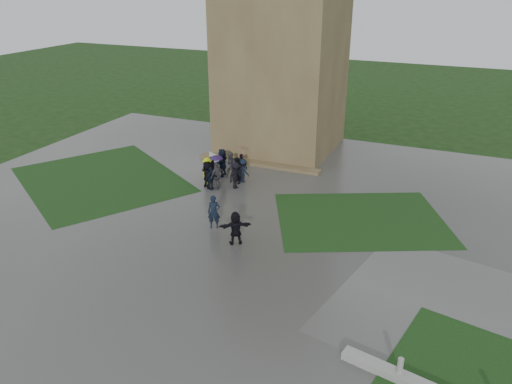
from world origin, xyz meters
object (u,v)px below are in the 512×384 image
at_px(tower, 283,27).
at_px(pedestrian_mid, 214,212).
at_px(bench, 215,161).
at_px(pedestrian_near, 236,228).

xyz_separation_m(tower, pedestrian_mid, (1.53, -14.05, -8.07)).
xyz_separation_m(bench, pedestrian_near, (5.90, -9.01, 0.38)).
bearing_deg(bench, pedestrian_near, -32.04).
height_order(tower, bench, tower).
relative_size(bench, pedestrian_near, 0.98).
distance_m(bench, pedestrian_near, 10.78).
height_order(bench, pedestrian_mid, pedestrian_mid).
bearing_deg(tower, bench, -112.68).
relative_size(bench, pedestrian_mid, 0.94).
bearing_deg(bench, pedestrian_mid, -37.81).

